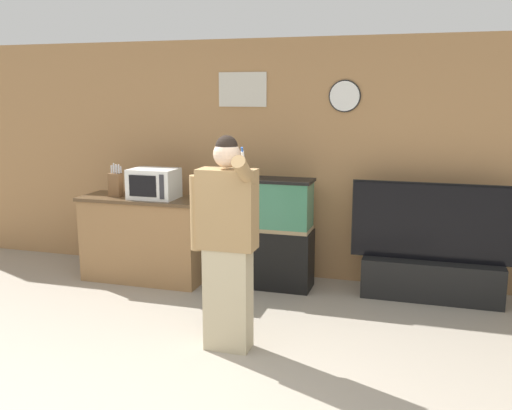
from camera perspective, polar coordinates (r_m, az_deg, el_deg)
The scene contains 7 objects.
wall_back_paneled at distance 6.27m, azimuth 3.17°, elevation 4.52°, with size 10.00×0.08×2.60m.
counter_island at distance 6.34m, azimuth -11.14°, elevation -3.32°, with size 1.35×0.54×0.92m.
microwave at distance 6.12m, azimuth -10.18°, elevation 2.12°, with size 0.49×0.36×0.32m.
knife_block at distance 6.34m, azimuth -13.86°, elevation 2.05°, with size 0.13×0.11×0.36m.
aquarium_on_stand at distance 5.99m, azimuth 1.12°, elevation -2.82°, with size 0.95×0.37×1.16m.
tv_on_stand at distance 5.95m, azimuth 17.19°, elevation -5.80°, with size 1.62×0.40×1.17m.
person_standing at distance 4.45m, azimuth -2.99°, elevation -3.60°, with size 0.54×0.41×1.71m.
Camera 1 is at (1.46, -2.89, 2.02)m, focal length 40.00 mm.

